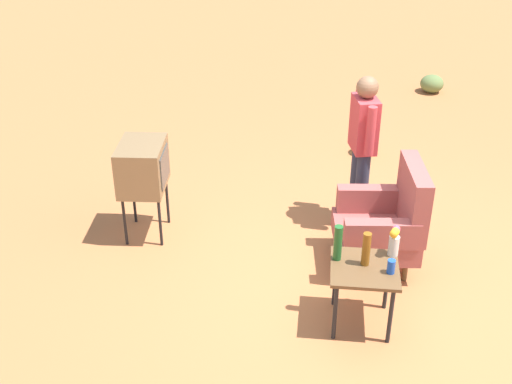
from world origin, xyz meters
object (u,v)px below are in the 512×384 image
tv_on_stand (143,167)px  bottle_wine_green (338,243)px  person_standing (363,142)px  soda_can_blue (391,267)px  flower_vase (394,240)px  armchair (387,220)px  bottle_tall_amber (366,249)px  side_table (364,275)px

tv_on_stand → bottle_wine_green: 2.24m
tv_on_stand → person_standing: bearing=102.7°
soda_can_blue → person_standing: bearing=-173.6°
bottle_wine_green → flower_vase: bearing=103.8°
armchair → flower_vase: (0.70, -0.01, 0.24)m
person_standing → flower_vase: bearing=8.8°
bottle_wine_green → soda_can_blue: (0.15, 0.43, -0.10)m
soda_can_blue → flower_vase: (-0.26, 0.04, 0.09)m
bottle_wine_green → soda_can_blue: 0.47m
soda_can_blue → flower_vase: 0.28m
bottle_tall_amber → flower_vase: size_ratio=1.13×
armchair → person_standing: (-0.78, -0.24, 0.44)m
tv_on_stand → person_standing: (-0.49, 2.18, 0.16)m
side_table → soda_can_blue: (0.06, 0.20, 0.14)m
side_table → tv_on_stand: 2.50m
side_table → person_standing: bearing=179.7°
armchair → side_table: (0.90, -0.25, 0.00)m
side_table → person_standing: (-1.68, 0.01, 0.44)m
tv_on_stand → soda_can_blue: (1.25, 2.38, -0.14)m
side_table → tv_on_stand: size_ratio=0.57×
tv_on_stand → flower_vase: bearing=67.7°
side_table → bottle_tall_amber: 0.24m
bottle_wine_green → bottle_tall_amber: bearing=77.4°
tv_on_stand → bottle_wine_green: size_ratio=3.22×
bottle_wine_green → flower_vase: bottle_wine_green is taller
armchair → bottle_wine_green: size_ratio=3.31×
armchair → bottle_wine_green: 0.97m
tv_on_stand → flower_vase: 2.61m
tv_on_stand → side_table: bearing=61.2°
tv_on_stand → bottle_tall_amber: tv_on_stand is taller
side_table → bottle_tall_amber: (-0.04, 0.00, 0.23)m
side_table → bottle_wine_green: 0.35m
armchair → person_standing: 0.93m
person_standing → bottle_tall_amber: person_standing is taller
person_standing → flower_vase: (1.48, 0.23, -0.21)m
bottle_wine_green → bottle_tall_amber: 0.24m
soda_can_blue → bottle_tall_amber: bearing=-115.3°
side_table → person_standing: size_ratio=0.36×
bottle_wine_green → bottle_tall_amber: (0.05, 0.23, -0.01)m
soda_can_blue → bottle_wine_green: bearing=-108.8°
bottle_wine_green → soda_can_blue: bearing=71.2°
bottle_wine_green → bottle_tall_amber: size_ratio=1.07×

